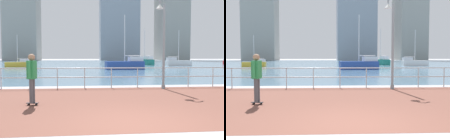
# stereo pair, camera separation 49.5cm
# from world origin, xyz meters

# --- Properties ---
(ground) EXTENTS (220.00, 220.00, 0.00)m
(ground) POSITION_xyz_m (0.00, 40.00, 0.00)
(ground) COLOR #9E9EA3
(brick_paving) EXTENTS (28.00, 7.58, 0.01)m
(brick_paving) POSITION_xyz_m (0.00, 3.10, 0.00)
(brick_paving) COLOR brown
(brick_paving) RESTS_ON ground
(harbor_water) EXTENTS (180.00, 88.00, 0.00)m
(harbor_water) POSITION_xyz_m (0.00, 51.89, 0.00)
(harbor_water) COLOR slate
(harbor_water) RESTS_ON ground
(waterfront_railing) EXTENTS (25.25, 0.06, 1.08)m
(waterfront_railing) POSITION_xyz_m (-0.00, 6.89, 0.74)
(waterfront_railing) COLOR #B2BCC1
(waterfront_railing) RESTS_ON ground
(lamppost) EXTENTS (0.63, 0.69, 4.89)m
(lamppost) POSITION_xyz_m (2.51, 6.16, 2.70)
(lamppost) COLOR gray
(lamppost) RESTS_ON ground
(skateboarder) EXTENTS (0.41, 0.56, 1.74)m
(skateboarder) POSITION_xyz_m (-3.08, 2.59, 1.05)
(skateboarder) COLOR black
(skateboarder) RESTS_ON ground
(sailboat_navy) EXTENTS (4.52, 1.70, 6.22)m
(sailboat_navy) POSITION_xyz_m (14.30, 35.23, 0.59)
(sailboat_navy) COLOR white
(sailboat_navy) RESTS_ON ground
(sailboat_red) EXTENTS (5.06, 2.20, 6.87)m
(sailboat_red) POSITION_xyz_m (3.51, 24.66, 0.66)
(sailboat_red) COLOR #284799
(sailboat_red) RESTS_ON ground
(sailboat_teal) EXTENTS (2.94, 5.25, 7.05)m
(sailboat_teal) POSITION_xyz_m (9.84, 41.18, 0.67)
(sailboat_teal) COLOR #197266
(sailboat_teal) RESTS_ON ground
(sailboat_ivory) EXTENTS (3.60, 1.17, 5.02)m
(sailboat_ivory) POSITION_xyz_m (-12.19, 33.13, 0.48)
(sailboat_ivory) COLOR gold
(sailboat_ivory) RESTS_ON ground
(tower_concrete) EXTENTS (11.55, 16.17, 48.73)m
(tower_concrete) POSITION_xyz_m (36.07, 101.66, 23.53)
(tower_concrete) COLOR #939993
(tower_concrete) RESTS_ON ground
(tower_brick) EXTENTS (13.71, 11.03, 30.29)m
(tower_brick) POSITION_xyz_m (-29.40, 100.53, 14.31)
(tower_brick) COLOR #939993
(tower_brick) RESTS_ON ground
(tower_slate) EXTENTS (16.72, 15.92, 35.57)m
(tower_slate) POSITION_xyz_m (12.00, 102.57, 16.95)
(tower_slate) COLOR #8493A3
(tower_slate) RESTS_ON ground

